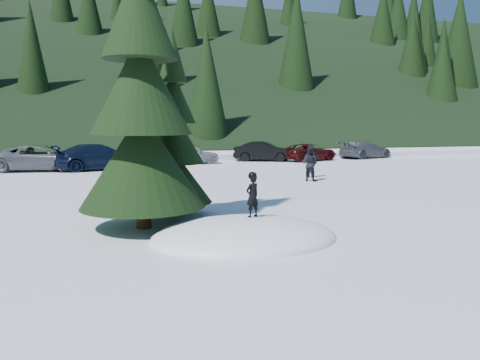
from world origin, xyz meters
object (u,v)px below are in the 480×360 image
object	(u,v)px
car_4	(190,154)
car_6	(309,152)
car_3	(100,157)
car_5	(264,151)
child_skier	(252,196)
adult_0	(310,164)
car_7	(365,150)
spruce_tall	(141,99)
adult_1	(312,161)
spruce_short	(174,144)
car_2	(41,158)

from	to	relation	value
car_4	car_6	distance (m)	8.73
car_3	car_5	bearing A→B (deg)	-84.23
child_skier	adult_0	distance (m)	11.21
car_7	spruce_tall	bearing A→B (deg)	118.72
adult_1	car_5	size ratio (longest dim) A/B	0.38
spruce_short	child_skier	size ratio (longest dim) A/B	5.32
adult_1	car_4	size ratio (longest dim) A/B	0.42
spruce_tall	spruce_short	xyz separation A→B (m)	(1.00, 1.40, -1.22)
child_skier	car_5	world-z (taller)	child_skier
adult_0	car_6	bearing A→B (deg)	-64.94
car_2	car_4	size ratio (longest dim) A/B	1.37
spruce_tall	adult_0	distance (m)	11.72
child_skier	adult_1	distance (m)	12.69
adult_0	car_5	bearing A→B (deg)	-49.08
car_2	car_3	size ratio (longest dim) A/B	1.02
spruce_short	car_7	xyz separation A→B (m)	(17.32, 18.52, -1.44)
adult_1	car_2	world-z (taller)	adult_1
adult_1	car_6	world-z (taller)	adult_1
car_3	car_7	bearing A→B (deg)	-89.78
car_7	adult_0	bearing A→B (deg)	121.30
car_6	adult_1	bearing A→B (deg)	136.70
adult_1	car_3	world-z (taller)	adult_1
spruce_tall	car_2	xyz separation A→B (m)	(-4.47, 16.40, -2.59)
car_2	car_4	world-z (taller)	car_2
car_6	car_7	bearing A→B (deg)	-98.76
car_2	car_5	xyz separation A→B (m)	(14.34, 2.99, -0.04)
car_4	car_7	distance (m)	14.00
adult_1	car_2	bearing A→B (deg)	-22.78
car_4	adult_0	bearing A→B (deg)	-165.63
car_4	car_5	xyz separation A→B (m)	(5.48, 0.86, 0.04)
car_4	spruce_tall	bearing A→B (deg)	160.97
car_7	car_4	bearing A→B (deg)	77.04
car_4	child_skier	bearing A→B (deg)	168.78
child_skier	adult_1	size ratio (longest dim) A/B	0.63
car_5	car_7	size ratio (longest dim) A/B	0.93
adult_0	adult_1	distance (m)	1.48
spruce_tall	car_4	world-z (taller)	spruce_tall
car_2	spruce_short	bearing A→B (deg)	-151.59
spruce_short	car_3	bearing A→B (deg)	98.78
adult_0	car_2	distance (m)	15.28
car_5	car_7	bearing A→B (deg)	-64.28
car_2	car_4	xyz separation A→B (m)	(8.86, 2.13, -0.08)
spruce_short	car_7	size ratio (longest dim) A/B	1.17
car_7	adult_1	bearing A→B (deg)	119.99
car_3	car_6	bearing A→B (deg)	-89.75
child_skier	car_4	bearing A→B (deg)	-120.26
spruce_short	adult_0	world-z (taller)	spruce_short
adult_0	car_5	distance (m)	11.56
adult_1	spruce_short	bearing A→B (deg)	49.96
spruce_short	car_6	xyz separation A→B (m)	(12.11, 17.49, -1.49)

